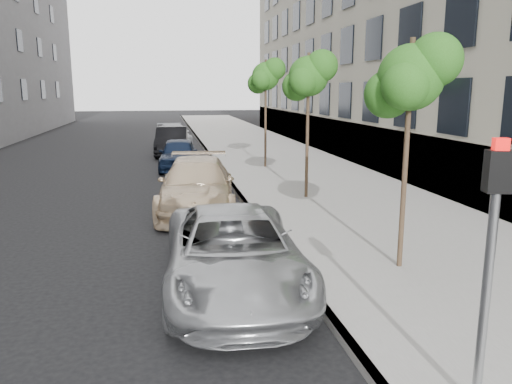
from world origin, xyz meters
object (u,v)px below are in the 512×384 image
object	(u,v)px
tree_near	(412,78)
sedan_black	(172,141)
tree_far	(266,76)
minivan	(234,252)
sedan_blue	(179,154)
signal_pole	(491,244)
suv	(197,186)
tree_mid	(309,76)
sedan_rear	(174,135)

from	to	relation	value
tree_near	sedan_black	xyz separation A→B (m)	(-4.01, 18.70, -2.96)
tree_far	minivan	xyz separation A→B (m)	(-3.33, -13.28, -3.36)
sedan_blue	minivan	bearing A→B (deg)	-83.97
signal_pole	sedan_blue	distance (m)	18.22
tree_near	sedan_blue	xyz separation A→B (m)	(-3.81, 13.73, -3.03)
tree_near	suv	xyz separation A→B (m)	(-3.56, 5.77, -2.96)
tree_mid	sedan_rear	distance (m)	18.11
tree_near	signal_pole	distance (m)	4.76
signal_pole	sedan_rear	distance (m)	28.31
tree_mid	suv	world-z (taller)	tree_mid
tree_near	suv	world-z (taller)	tree_near
tree_far	sedan_blue	distance (m)	5.14
tree_near	minivan	world-z (taller)	tree_near
sedan_blue	sedan_black	xyz separation A→B (m)	(-0.19, 4.97, 0.07)
minivan	suv	world-z (taller)	suv
sedan_blue	sedan_rear	bearing A→B (deg)	93.95
suv	minivan	bearing A→B (deg)	-81.97
signal_pole	sedan_blue	bearing A→B (deg)	112.38
tree_near	tree_mid	size ratio (longest dim) A/B	0.96
tree_far	minivan	distance (m)	14.09
tree_far	sedan_rear	bearing A→B (deg)	109.21
tree_far	signal_pole	bearing A→B (deg)	-94.11
signal_pole	tree_mid	bearing A→B (deg)	97.66
sedan_black	sedan_rear	size ratio (longest dim) A/B	1.01
tree_near	suv	bearing A→B (deg)	121.66
signal_pole	suv	bearing A→B (deg)	117.25
tree_mid	signal_pole	distance (m)	11.00
signal_pole	sedan_black	size ratio (longest dim) A/B	0.63
suv	sedan_black	distance (m)	12.94
minivan	signal_pole	bearing A→B (deg)	-59.63
minivan	sedan_rear	xyz separation A→B (m)	(-0.47, 24.18, -0.04)
tree_mid	sedan_black	world-z (taller)	tree_mid
minivan	sedan_rear	world-z (taller)	minivan
sedan_black	tree_near	bearing A→B (deg)	-74.16
tree_far	sedan_black	distance (m)	7.71
tree_near	signal_pole	bearing A→B (deg)	-106.25
suv	sedan_black	bearing A→B (deg)	97.86
sedan_blue	sedan_black	distance (m)	4.97
sedan_blue	sedan_black	world-z (taller)	sedan_black
signal_pole	sedan_rear	world-z (taller)	signal_pole
tree_far	sedan_black	bearing A→B (deg)	125.12
tree_mid	signal_pole	xyz separation A→B (m)	(-1.24, -10.75, -1.94)
signal_pole	sedan_black	bearing A→B (deg)	111.11
tree_near	sedan_rear	bearing A→B (deg)	99.03
tree_mid	sedan_rear	bearing A→B (deg)	102.31
tree_near	minivan	size ratio (longest dim) A/B	0.86
tree_near	sedan_rear	world-z (taller)	tree_near
tree_mid	suv	bearing A→B (deg)	-168.34
tree_near	sedan_black	distance (m)	19.35
signal_pole	sedan_rear	size ratio (longest dim) A/B	0.64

